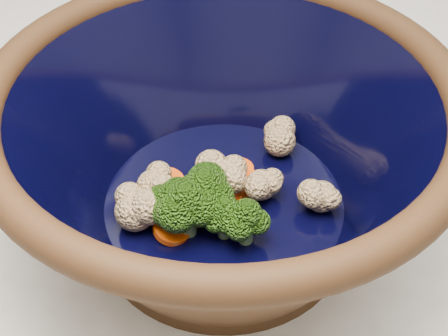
# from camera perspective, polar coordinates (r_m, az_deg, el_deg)

# --- Properties ---
(mixing_bowl) EXTENTS (0.45, 0.45, 0.16)m
(mixing_bowl) POSITION_cam_1_polar(r_m,az_deg,el_deg) (0.49, -0.00, 1.30)
(mixing_bowl) COLOR black
(mixing_bowl) RESTS_ON counter
(vegetable_pile) EXTENTS (0.16, 0.15, 0.06)m
(vegetable_pile) POSITION_cam_1_polar(r_m,az_deg,el_deg) (0.50, -1.47, -2.48)
(vegetable_pile) COLOR #608442
(vegetable_pile) RESTS_ON mixing_bowl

